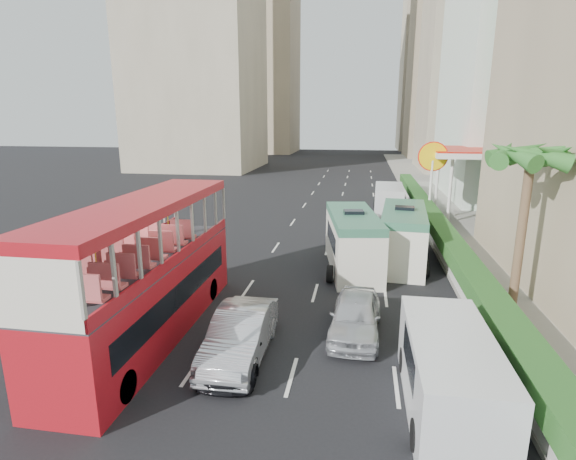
% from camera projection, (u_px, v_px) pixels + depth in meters
% --- Properties ---
extents(ground_plane, '(200.00, 200.00, 0.00)m').
position_uv_depth(ground_plane, '(311.00, 346.00, 15.87)').
color(ground_plane, black).
rests_on(ground_plane, ground).
extents(double_decker_bus, '(2.50, 11.00, 5.06)m').
position_uv_depth(double_decker_bus, '(147.00, 270.00, 16.20)').
color(double_decker_bus, '#AD121B').
rests_on(double_decker_bus, ground).
extents(car_silver_lane_a, '(1.75, 4.94, 1.63)m').
position_uv_depth(car_silver_lane_a, '(241.00, 356.00, 15.23)').
color(car_silver_lane_a, silver).
rests_on(car_silver_lane_a, ground).
extents(car_silver_lane_b, '(2.01, 4.55, 1.52)m').
position_uv_depth(car_silver_lane_b, '(355.00, 334.00, 16.77)').
color(car_silver_lane_b, silver).
rests_on(car_silver_lane_b, ground).
extents(car_black, '(2.06, 4.59, 1.31)m').
position_uv_depth(car_black, '(238.00, 360.00, 14.98)').
color(car_black, black).
rests_on(car_black, ground).
extents(van_asset, '(3.42, 5.80, 1.52)m').
position_uv_depth(van_asset, '(359.00, 235.00, 30.82)').
color(van_asset, silver).
rests_on(van_asset, ground).
extents(minibus_near, '(3.32, 7.07, 3.01)m').
position_uv_depth(minibus_near, '(353.00, 241.00, 23.70)').
color(minibus_near, silver).
rests_on(minibus_near, ground).
extents(minibus_far, '(2.82, 6.97, 3.02)m').
position_uv_depth(minibus_far, '(403.00, 236.00, 24.70)').
color(minibus_far, silver).
rests_on(minibus_far, ground).
extents(panel_van_near, '(2.22, 5.49, 2.19)m').
position_uv_depth(panel_van_near, '(449.00, 374.00, 12.21)').
color(panel_van_near, silver).
rests_on(panel_van_near, ground).
extents(panel_van_far, '(2.47, 5.75, 2.27)m').
position_uv_depth(panel_van_far, '(389.00, 199.00, 37.93)').
color(panel_van_far, silver).
rests_on(panel_van_far, ground).
extents(sidewalk, '(6.00, 120.00, 0.18)m').
position_uv_depth(sidewalk, '(449.00, 211.00, 38.35)').
color(sidewalk, '#99968C').
rests_on(sidewalk, ground).
extents(kerb_wall, '(0.30, 44.00, 1.00)m').
position_uv_depth(kerb_wall, '(435.00, 235.00, 28.13)').
color(kerb_wall, silver).
rests_on(kerb_wall, sidewalk).
extents(hedge, '(1.10, 44.00, 0.70)m').
position_uv_depth(hedge, '(436.00, 222.00, 27.92)').
color(hedge, '#2D6626').
rests_on(hedge, kerb_wall).
extents(palm_tree, '(0.36, 0.36, 6.40)m').
position_uv_depth(palm_tree, '(521.00, 235.00, 17.65)').
color(palm_tree, brown).
rests_on(palm_tree, sidewalk).
extents(shell_station, '(6.50, 8.00, 5.50)m').
position_uv_depth(shell_station, '(470.00, 184.00, 35.63)').
color(shell_station, silver).
rests_on(shell_station, ground).
extents(tower_far_a, '(14.00, 14.00, 44.00)m').
position_uv_depth(tower_far_a, '(449.00, 42.00, 86.29)').
color(tower_far_a, tan).
rests_on(tower_far_a, ground).
extents(tower_far_b, '(14.00, 14.00, 40.00)m').
position_uv_depth(tower_far_b, '(431.00, 65.00, 107.83)').
color(tower_far_b, '#B2A68D').
rests_on(tower_far_b, ground).
extents(tower_left_b, '(16.00, 16.00, 46.00)m').
position_uv_depth(tower_left_b, '(260.00, 47.00, 99.85)').
color(tower_left_b, tan).
rests_on(tower_left_b, ground).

